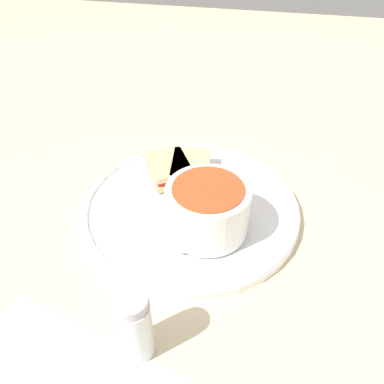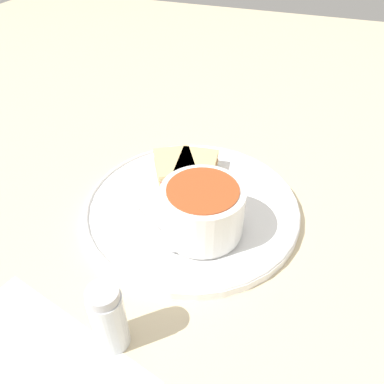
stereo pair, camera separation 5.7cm
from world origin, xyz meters
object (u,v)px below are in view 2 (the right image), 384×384
object	(u,v)px
spoon	(168,240)
sandwich_half_far	(175,167)
sandwich_half_near	(196,168)
soup_bowl	(202,210)
salt_shaker	(109,318)

from	to	relation	value
spoon	sandwich_half_far	world-z (taller)	sandwich_half_far
spoon	sandwich_half_near	world-z (taller)	sandwich_half_near
soup_bowl	salt_shaker	distance (m)	0.19
sandwich_half_near	salt_shaker	distance (m)	0.30
sandwich_half_far	soup_bowl	bearing A→B (deg)	-51.59
sandwich_half_near	spoon	bearing A→B (deg)	-84.55
sandwich_half_far	salt_shaker	size ratio (longest dim) A/B	1.09
sandwich_half_far	salt_shaker	bearing A→B (deg)	-81.32
soup_bowl	spoon	xyz separation A→B (m)	(-0.04, -0.04, -0.03)
soup_bowl	salt_shaker	bearing A→B (deg)	-102.33
sandwich_half_near	sandwich_half_far	xyz separation A→B (m)	(-0.04, -0.01, 0.00)
soup_bowl	sandwich_half_far	bearing A→B (deg)	128.41
soup_bowl	spoon	size ratio (longest dim) A/B	1.09
soup_bowl	sandwich_half_near	xyz separation A→B (m)	(-0.05, 0.12, -0.02)
salt_shaker	sandwich_half_far	bearing A→B (deg)	98.68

